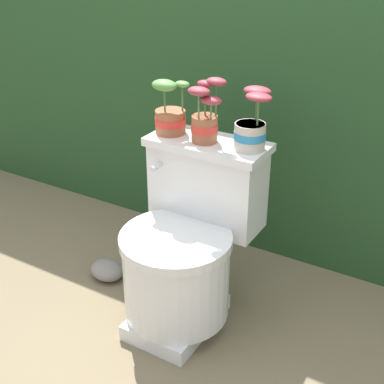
{
  "coord_description": "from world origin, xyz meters",
  "views": [
    {
      "loc": [
        0.84,
        -1.34,
        1.4
      ],
      "look_at": [
        -0.03,
        0.14,
        0.52
      ],
      "focal_mm": 50.0,
      "sensor_mm": 36.0,
      "label": 1
    }
  ],
  "objects_px": {
    "toilet": "(186,248)",
    "potted_plant_midleft": "(205,118)",
    "garden_stone": "(107,270)",
    "potted_plant_middle": "(251,127)",
    "potted_plant_left": "(170,115)"
  },
  "relations": [
    {
      "from": "toilet",
      "to": "potted_plant_middle",
      "type": "relative_size",
      "value": 3.2
    },
    {
      "from": "potted_plant_midleft",
      "to": "potted_plant_middle",
      "type": "distance_m",
      "value": 0.17
    },
    {
      "from": "toilet",
      "to": "potted_plant_middle",
      "type": "distance_m",
      "value": 0.51
    },
    {
      "from": "potted_plant_left",
      "to": "potted_plant_middle",
      "type": "distance_m",
      "value": 0.33
    },
    {
      "from": "garden_stone",
      "to": "potted_plant_midleft",
      "type": "bearing_deg",
      "value": 15.88
    },
    {
      "from": "potted_plant_left",
      "to": "garden_stone",
      "type": "bearing_deg",
      "value": -152.89
    },
    {
      "from": "toilet",
      "to": "garden_stone",
      "type": "height_order",
      "value": "toilet"
    },
    {
      "from": "potted_plant_middle",
      "to": "garden_stone",
      "type": "height_order",
      "value": "potted_plant_middle"
    },
    {
      "from": "potted_plant_left",
      "to": "potted_plant_midleft",
      "type": "height_order",
      "value": "potted_plant_midleft"
    },
    {
      "from": "toilet",
      "to": "potted_plant_midleft",
      "type": "distance_m",
      "value": 0.49
    },
    {
      "from": "potted_plant_middle",
      "to": "potted_plant_midleft",
      "type": "bearing_deg",
      "value": -170.88
    },
    {
      "from": "potted_plant_middle",
      "to": "garden_stone",
      "type": "bearing_deg",
      "value": -166.03
    },
    {
      "from": "potted_plant_midleft",
      "to": "garden_stone",
      "type": "xyz_separation_m",
      "value": [
        -0.41,
        -0.12,
        -0.73
      ]
    },
    {
      "from": "potted_plant_left",
      "to": "potted_plant_midleft",
      "type": "relative_size",
      "value": 0.87
    },
    {
      "from": "toilet",
      "to": "garden_stone",
      "type": "bearing_deg",
      "value": 176.93
    }
  ]
}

